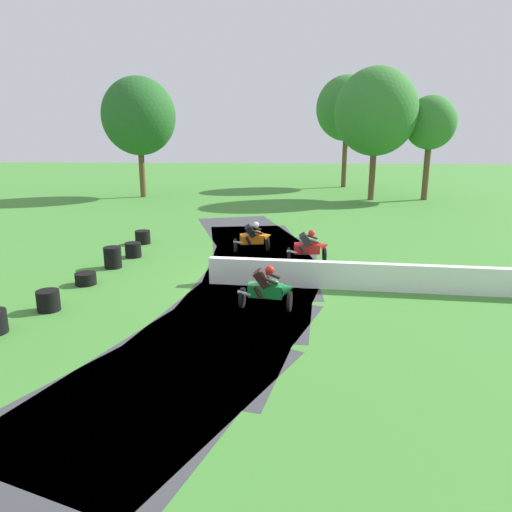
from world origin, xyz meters
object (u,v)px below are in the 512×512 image
(tire_stack_extra_b, at_px, (143,237))
(tire_stack_mid_a, at_px, (48,301))
(motorcycle_lead_green, at_px, (268,289))
(tire_stack_mid_b, at_px, (86,279))
(tire_stack_far, at_px, (113,257))
(traffic_cone, at_px, (421,270))
(motorcycle_chase_red, at_px, (309,247))
(tire_stack_extra_a, at_px, (133,250))
(motorcycle_trailing_orange, at_px, (254,237))

(tire_stack_extra_b, bearing_deg, tire_stack_mid_a, -91.92)
(motorcycle_lead_green, relative_size, tire_stack_mid_b, 2.45)
(tire_stack_mid_b, height_order, tire_stack_far, tire_stack_far)
(tire_stack_far, bearing_deg, tire_stack_mid_a, -93.89)
(tire_stack_extra_b, relative_size, traffic_cone, 1.55)
(motorcycle_chase_red, distance_m, tire_stack_extra_a, 7.17)
(motorcycle_lead_green, bearing_deg, tire_stack_extra_b, 126.87)
(tire_stack_mid_b, xyz_separation_m, tire_stack_extra_a, (0.49, 3.65, 0.10))
(tire_stack_extra_b, bearing_deg, tire_stack_mid_b, -91.82)
(motorcycle_trailing_orange, relative_size, tire_stack_far, 2.15)
(tire_stack_mid_a, xyz_separation_m, tire_stack_extra_a, (0.59, 6.07, 0.00))
(motorcycle_lead_green, distance_m, tire_stack_mid_a, 6.34)
(tire_stack_far, bearing_deg, motorcycle_chase_red, 8.62)
(tire_stack_extra_a, bearing_deg, motorcycle_lead_green, -44.65)
(tire_stack_far, bearing_deg, motorcycle_lead_green, -34.09)
(traffic_cone, bearing_deg, motorcycle_trailing_orange, 153.65)
(motorcycle_chase_red, height_order, traffic_cone, motorcycle_chase_red)
(tire_stack_far, height_order, tire_stack_extra_a, tire_stack_far)
(tire_stack_extra_b, xyz_separation_m, traffic_cone, (11.37, -4.33, -0.08))
(tire_stack_mid_b, xyz_separation_m, tire_stack_far, (0.21, 2.05, 0.20))
(motorcycle_chase_red, xyz_separation_m, motorcycle_trailing_orange, (-2.26, 1.59, -0.01))
(motorcycle_lead_green, height_order, tire_stack_extra_b, motorcycle_lead_green)
(motorcycle_chase_red, bearing_deg, tire_stack_mid_b, -157.40)
(tire_stack_mid_a, bearing_deg, tire_stack_extra_a, 84.49)
(motorcycle_trailing_orange, distance_m, tire_stack_far, 5.84)
(motorcycle_chase_red, relative_size, tire_stack_extra_b, 2.46)
(motorcycle_trailing_orange, xyz_separation_m, tire_stack_extra_b, (-5.18, 1.26, -0.34))
(tire_stack_far, relative_size, tire_stack_extra_b, 1.17)
(tire_stack_mid_b, distance_m, tire_stack_extra_a, 3.68)
(motorcycle_lead_green, bearing_deg, motorcycle_chase_red, 74.83)
(tire_stack_extra_b, bearing_deg, traffic_cone, -20.83)
(motorcycle_lead_green, relative_size, motorcycle_trailing_orange, 0.99)
(motorcycle_lead_green, height_order, tire_stack_mid_b, motorcycle_lead_green)
(motorcycle_chase_red, distance_m, traffic_cone, 4.21)
(tire_stack_extra_b, height_order, traffic_cone, tire_stack_extra_b)
(motorcycle_trailing_orange, relative_size, tire_stack_extra_a, 2.64)
(motorcycle_chase_red, xyz_separation_m, tire_stack_mid_a, (-7.73, -5.61, -0.35))
(motorcycle_chase_red, height_order, tire_stack_extra_b, motorcycle_chase_red)
(tire_stack_mid_b, height_order, traffic_cone, traffic_cone)
(tire_stack_far, height_order, traffic_cone, tire_stack_far)
(motorcycle_trailing_orange, distance_m, tire_stack_extra_a, 5.02)
(tire_stack_mid_b, bearing_deg, tire_stack_extra_a, 82.29)
(tire_stack_far, relative_size, traffic_cone, 1.82)
(motorcycle_chase_red, xyz_separation_m, traffic_cone, (3.92, -1.47, -0.43))
(motorcycle_lead_green, xyz_separation_m, tire_stack_far, (-6.02, 4.07, -0.26))
(motorcycle_lead_green, relative_size, tire_stack_extra_b, 2.50)
(tire_stack_extra_a, xyz_separation_m, traffic_cone, (11.07, -1.94, -0.08))
(motorcycle_chase_red, height_order, tire_stack_far, motorcycle_chase_red)
(motorcycle_lead_green, xyz_separation_m, traffic_cone, (5.33, 3.72, -0.44))
(traffic_cone, bearing_deg, motorcycle_lead_green, -145.08)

